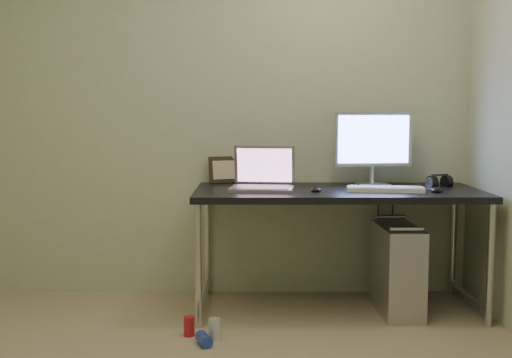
% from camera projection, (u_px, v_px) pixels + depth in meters
% --- Properties ---
extents(wall_back, '(3.50, 0.02, 2.50)m').
position_uv_depth(wall_back, '(205.00, 107.00, 4.24)').
color(wall_back, beige).
rests_on(wall_back, ground).
extents(desk, '(1.73, 0.76, 0.75)m').
position_uv_depth(desk, '(337.00, 201.00, 3.92)').
color(desk, black).
rests_on(desk, ground).
extents(tower_computer, '(0.24, 0.52, 0.57)m').
position_uv_depth(tower_computer, '(397.00, 269.00, 3.90)').
color(tower_computer, '#B7B6BB').
rests_on(tower_computer, ground).
extents(cable_a, '(0.01, 0.16, 0.69)m').
position_uv_depth(cable_a, '(377.00, 235.00, 4.28)').
color(cable_a, black).
rests_on(cable_a, ground).
extents(cable_b, '(0.02, 0.11, 0.71)m').
position_uv_depth(cable_b, '(391.00, 239.00, 4.26)').
color(cable_b, black).
rests_on(cable_b, ground).
extents(can_red, '(0.06, 0.06, 0.11)m').
position_uv_depth(can_red, '(189.00, 326.00, 3.50)').
color(can_red, red).
rests_on(can_red, ground).
extents(can_white, '(0.08, 0.08, 0.12)m').
position_uv_depth(can_white, '(214.00, 329.00, 3.44)').
color(can_white, silver).
rests_on(can_white, ground).
extents(can_blue, '(0.10, 0.13, 0.06)m').
position_uv_depth(can_blue, '(204.00, 339.00, 3.36)').
color(can_blue, '#2841B3').
rests_on(can_blue, ground).
extents(laptop, '(0.41, 0.35, 0.26)m').
position_uv_depth(laptop, '(263.00, 179.00, 3.91)').
color(laptop, silver).
rests_on(laptop, desk).
extents(monitor, '(0.50, 0.17, 0.47)m').
position_uv_depth(monitor, '(373.00, 143.00, 4.08)').
color(monitor, silver).
rests_on(monitor, desk).
extents(keyboard, '(0.46, 0.21, 0.03)m').
position_uv_depth(keyboard, '(385.00, 189.00, 3.80)').
color(keyboard, white).
rests_on(keyboard, desk).
extents(mouse_right, '(0.10, 0.13, 0.04)m').
position_uv_depth(mouse_right, '(437.00, 189.00, 3.78)').
color(mouse_right, black).
rests_on(mouse_right, desk).
extents(mouse_left, '(0.07, 0.11, 0.03)m').
position_uv_depth(mouse_left, '(316.00, 189.00, 3.81)').
color(mouse_left, black).
rests_on(mouse_left, desk).
extents(headphones, '(0.17, 0.10, 0.10)m').
position_uv_depth(headphones, '(439.00, 182.00, 4.04)').
color(headphones, black).
rests_on(headphones, desk).
extents(picture_frame, '(0.23, 0.13, 0.18)m').
position_uv_depth(picture_frame, '(225.00, 170.00, 4.26)').
color(picture_frame, black).
rests_on(picture_frame, desk).
extents(webcam, '(0.04, 0.03, 0.11)m').
position_uv_depth(webcam, '(270.00, 173.00, 4.14)').
color(webcam, silver).
rests_on(webcam, desk).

